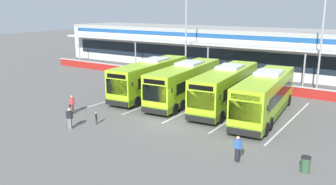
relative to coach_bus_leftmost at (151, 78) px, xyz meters
The scene contains 19 objects.
ground_plane 9.24m from the coach_bus_leftmost, 46.38° to the right, with size 200.00×200.00×0.00m, color #605E5B.
terminal_building 21.32m from the coach_bus_leftmost, 72.90° to the left, with size 70.00×13.00×6.00m.
red_barrier_wall 10.18m from the coach_bus_leftmost, 51.74° to the left, with size 60.00×0.40×1.10m.
coach_bus_leftmost is the anchor object (origin of this frame).
coach_bus_left_centre 4.22m from the coach_bus_leftmost, ahead, with size 3.89×12.34×3.78m.
coach_bus_centre 8.49m from the coach_bus_leftmost, ahead, with size 3.89×12.34×3.78m.
coach_bus_right_centre 12.48m from the coach_bus_leftmost, ahead, with size 3.89×12.34×3.78m.
bay_stripe_far_west 2.84m from the coach_bus_leftmost, 165.21° to the right, with size 0.14×13.00×0.01m, color silver.
bay_stripe_west 2.78m from the coach_bus_leftmost, 15.37° to the right, with size 0.14×13.00×0.01m, color silver.
bay_stripe_mid_west 6.53m from the coach_bus_leftmost, ahead, with size 0.14×13.00×0.01m, color silver.
bay_stripe_centre 10.62m from the coach_bus_leftmost, ahead, with size 0.14×13.00×0.01m, color silver.
bay_stripe_mid_east 14.78m from the coach_bus_leftmost, ahead, with size 0.14×13.00×0.01m, color silver.
pedestrian_with_handbag 9.38m from the coach_bus_leftmost, 101.22° to the right, with size 0.62×0.30×1.62m.
pedestrian_in_dark_coat 12.07m from the coach_bus_leftmost, 84.59° to the right, with size 0.53×0.34×1.62m.
pedestrian_child 10.38m from the coach_bus_leftmost, 78.66° to the right, with size 0.27×0.29×1.00m.
pedestrian_near_bin 17.51m from the coach_bus_leftmost, 36.41° to the right, with size 0.53×0.30×1.62m.
lamp_post_west 11.00m from the coach_bus_leftmost, 99.76° to the left, with size 3.24×0.28×11.00m.
lamp_post_centre 18.43m from the coach_bus_leftmost, 36.43° to the left, with size 3.24×0.28×11.00m.
litter_bin 20.27m from the coach_bus_leftmost, 28.17° to the right, with size 0.54×0.54×0.93m.
Camera 1 is at (15.21, -22.40, 9.08)m, focal length 37.46 mm.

